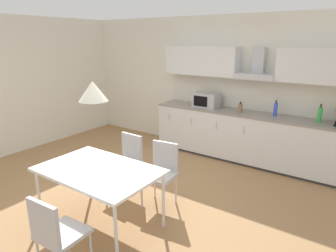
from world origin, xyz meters
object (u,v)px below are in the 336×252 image
at_px(chair_near_right, 55,231).
at_px(chair_far_right, 162,168).
at_px(microwave, 206,100).
at_px(bottle_brown, 240,108).
at_px(chair_far_left, 128,158).
at_px(pendant_lamp, 93,91).
at_px(bottle_blue, 275,109).
at_px(bottle_green, 320,115).
at_px(dining_table, 99,173).

bearing_deg(chair_near_right, chair_far_right, 90.46).
xyz_separation_m(microwave, bottle_brown, (0.72, -0.05, -0.06)).
relative_size(bottle_brown, chair_far_left, 0.23).
bearing_deg(bottle_brown, pendant_lamp, -100.92).
height_order(bottle_brown, pendant_lamp, pendant_lamp).
height_order(bottle_brown, chair_far_left, bottle_brown).
height_order(bottle_blue, pendant_lamp, pendant_lamp).
bearing_deg(chair_far_left, bottle_blue, 55.68).
relative_size(microwave, chair_far_right, 0.55).
bearing_deg(chair_near_right, bottle_brown, 86.36).
bearing_deg(bottle_green, microwave, -178.83).
distance_m(microwave, chair_near_right, 3.87).
xyz_separation_m(bottle_green, chair_far_right, (-1.54, -2.16, -0.52)).
bearing_deg(microwave, chair_far_left, -94.29).
bearing_deg(chair_far_left, chair_near_right, -69.19).
bearing_deg(bottle_brown, chair_far_left, -112.98).
distance_m(bottle_blue, dining_table, 3.23).
bearing_deg(chair_far_left, pendant_lamp, -69.40).
height_order(microwave, chair_near_right, microwave).
height_order(dining_table, pendant_lamp, pendant_lamp).
height_order(dining_table, chair_far_right, chair_far_right).
distance_m(bottle_green, chair_far_right, 2.71).
bearing_deg(chair_far_right, microwave, 102.37).
distance_m(microwave, chair_far_left, 2.19).
relative_size(chair_near_right, pendant_lamp, 2.72).
height_order(microwave, bottle_blue, bottle_blue).
bearing_deg(bottle_green, bottle_brown, -175.76).
relative_size(microwave, chair_near_right, 0.55).
bearing_deg(chair_near_right, dining_table, 111.03).
distance_m(bottle_blue, chair_far_left, 2.67).
height_order(bottle_blue, dining_table, bottle_blue).
relative_size(bottle_green, pendant_lamp, 0.93).
xyz_separation_m(bottle_blue, chair_far_right, (-0.85, -2.16, -0.51)).
xyz_separation_m(chair_far_left, pendant_lamp, (0.32, -0.84, 1.13)).
distance_m(bottle_brown, chair_far_left, 2.30).
bearing_deg(bottle_brown, dining_table, -100.92).
xyz_separation_m(bottle_blue, bottle_green, (0.69, 0.00, 0.01)).
xyz_separation_m(bottle_blue, chair_near_right, (-0.84, -3.84, -0.51)).
xyz_separation_m(bottle_green, pendant_lamp, (-1.85, -3.00, 0.61)).
height_order(bottle_green, pendant_lamp, pendant_lamp).
xyz_separation_m(microwave, chair_far_left, (-0.16, -2.12, -0.53)).
relative_size(bottle_blue, dining_table, 0.20).
bearing_deg(dining_table, bottle_brown, 79.08).
height_order(chair_far_right, chair_near_right, same).
distance_m(microwave, bottle_blue, 1.32).
bearing_deg(dining_table, chair_far_left, 110.60).
bearing_deg(chair_near_right, bottle_blue, 77.72).
distance_m(bottle_blue, bottle_green, 0.69).
distance_m(chair_near_right, chair_far_left, 1.80).
relative_size(bottle_blue, chair_far_left, 0.32).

